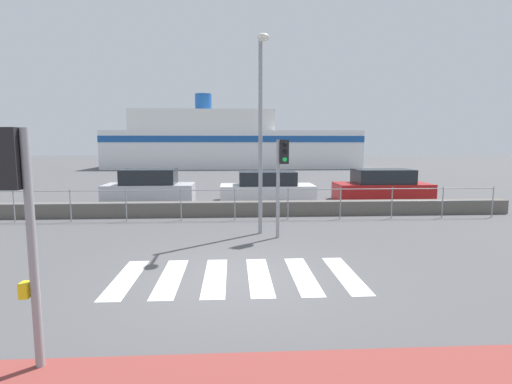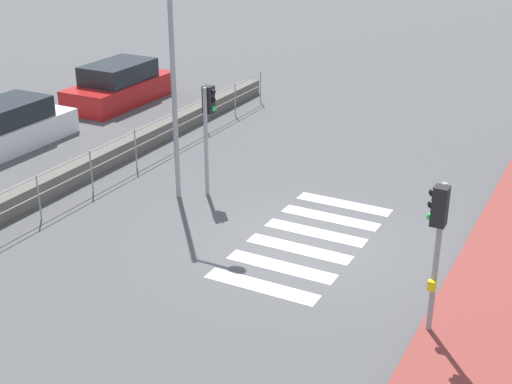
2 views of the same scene
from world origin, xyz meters
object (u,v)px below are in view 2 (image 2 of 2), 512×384
traffic_light_near (437,230)px  traffic_light_far (208,116)px  parked_car_white (6,128)px  parked_car_red (119,86)px  streetlamp (182,60)px

traffic_light_near → traffic_light_far: traffic_light_near is taller
parked_car_white → traffic_light_far: bearing=-91.7°
traffic_light_near → parked_car_red: traffic_light_near is taller
traffic_light_far → streetlamp: size_ratio=0.50×
streetlamp → traffic_light_far: bearing=-30.2°
traffic_light_near → traffic_light_far: bearing=60.6°
traffic_light_near → streetlamp: (3.20, 7.01, 1.47)m
parked_car_red → traffic_light_near: bearing=-124.2°
streetlamp → parked_car_white: (0.78, 6.95, -2.96)m
parked_car_white → parked_car_red: (5.51, 0.00, 0.04)m
traffic_light_near → parked_car_white: traffic_light_near is taller
traffic_light_far → parked_car_white: traffic_light_far is taller
streetlamp → parked_car_red: 9.82m
traffic_light_far → parked_car_red: (5.72, 7.28, -1.44)m
parked_car_white → parked_car_red: 5.51m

